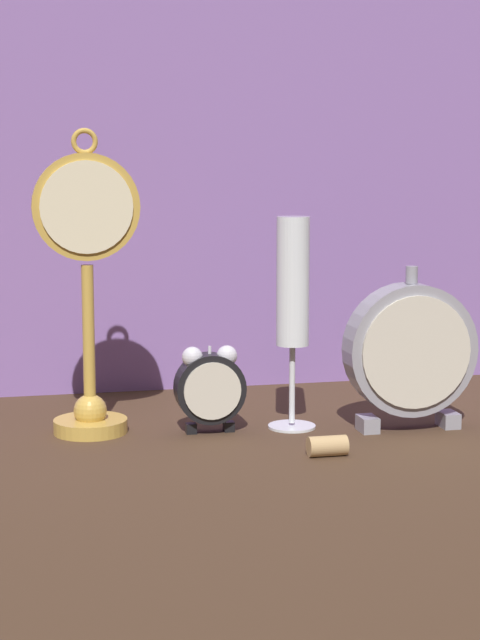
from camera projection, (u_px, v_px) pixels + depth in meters
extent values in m
plane|color=#422D1E|center=(256.00, 448.00, 1.17)|extent=(4.00, 4.00, 0.00)
cube|color=#8460A8|center=(200.00, 161.00, 1.44)|extent=(1.55, 0.01, 0.62)
cylinder|color=gold|center=(91.00, 426.00, 1.24)|extent=(0.09, 0.09, 0.02)
sphere|color=gold|center=(90.00, 411.00, 1.24)|extent=(0.04, 0.04, 0.04)
cylinder|color=gold|center=(89.00, 343.00, 1.22)|extent=(0.01, 0.01, 0.18)
cylinder|color=gold|center=(86.00, 207.00, 1.20)|extent=(0.12, 0.02, 0.12)
cylinder|color=beige|center=(87.00, 207.00, 1.19)|extent=(0.10, 0.00, 0.10)
torus|color=gold|center=(84.00, 141.00, 1.19)|extent=(0.03, 0.01, 0.03)
cube|color=black|center=(191.00, 428.00, 1.23)|extent=(0.01, 0.01, 0.01)
cube|color=black|center=(229.00, 426.00, 1.24)|extent=(0.01, 0.01, 0.01)
cylinder|color=black|center=(210.00, 388.00, 1.23)|extent=(0.08, 0.03, 0.08)
cylinder|color=beige|center=(213.00, 391.00, 1.22)|extent=(0.07, 0.00, 0.07)
sphere|color=silver|center=(192.00, 357.00, 1.22)|extent=(0.02, 0.02, 0.02)
sphere|color=silver|center=(227.00, 356.00, 1.23)|extent=(0.02, 0.02, 0.02)
cylinder|color=silver|center=(210.00, 352.00, 1.23)|extent=(0.00, 0.00, 0.01)
cube|color=gray|center=(368.00, 424.00, 1.24)|extent=(0.02, 0.03, 0.02)
cube|color=gray|center=(448.00, 419.00, 1.26)|extent=(0.02, 0.03, 0.02)
cylinder|color=gray|center=(410.00, 349.00, 1.24)|extent=(0.15, 0.04, 0.15)
cylinder|color=beige|center=(417.00, 353.00, 1.22)|extent=(0.13, 0.00, 0.13)
cylinder|color=gray|center=(412.00, 275.00, 1.23)|extent=(0.01, 0.01, 0.02)
cylinder|color=silver|center=(292.00, 425.00, 1.26)|extent=(0.06, 0.06, 0.01)
cylinder|color=silver|center=(292.00, 384.00, 1.25)|extent=(0.01, 0.01, 0.09)
cylinder|color=white|center=(293.00, 281.00, 1.24)|extent=(0.04, 0.04, 0.15)
cylinder|color=beige|center=(293.00, 304.00, 1.24)|extent=(0.03, 0.03, 0.10)
cylinder|color=tan|center=(327.00, 446.00, 1.14)|extent=(0.04, 0.02, 0.02)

